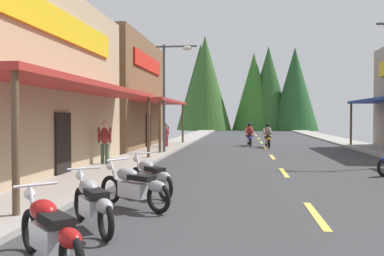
% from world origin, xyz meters
% --- Properties ---
extents(ground, '(10.26, 75.81, 0.10)m').
position_xyz_m(ground, '(0.00, 22.91, -0.05)').
color(ground, '#38383A').
extents(sidewalk_left, '(2.14, 75.81, 0.12)m').
position_xyz_m(sidewalk_left, '(-6.20, 22.91, 0.06)').
color(sidewalk_left, '#9E9991').
rests_on(sidewalk_left, ground).
extents(centerline_dashes, '(0.16, 48.69, 0.01)m').
position_xyz_m(centerline_dashes, '(0.00, 25.76, 0.01)').
color(centerline_dashes, '#E0C64C').
rests_on(centerline_dashes, ground).
extents(storefront_left_far, '(9.40, 9.68, 6.75)m').
position_xyz_m(storefront_left_far, '(-11.05, 25.00, 3.38)').
color(storefront_left_far, brown).
rests_on(storefront_left_far, ground).
extents(streetlamp_left, '(2.13, 0.30, 5.72)m').
position_xyz_m(streetlamp_left, '(-5.19, 21.24, 3.77)').
color(streetlamp_left, '#474C51').
rests_on(streetlamp_left, ground).
extents(motorcycle_parked_left_0, '(1.59, 1.58, 1.04)m').
position_xyz_m(motorcycle_parked_left_0, '(-3.94, 4.89, 0.49)').
color(motorcycle_parked_left_0, black).
rests_on(motorcycle_parked_left_0, ground).
extents(motorcycle_parked_left_1, '(1.36, 1.77, 1.04)m').
position_xyz_m(motorcycle_parked_left_1, '(-4.03, 6.69, 0.49)').
color(motorcycle_parked_left_1, black).
rests_on(motorcycle_parked_left_1, ground).
extents(motorcycle_parked_left_2, '(1.86, 1.24, 1.04)m').
position_xyz_m(motorcycle_parked_left_2, '(-3.75, 8.44, 0.49)').
color(motorcycle_parked_left_2, black).
rests_on(motorcycle_parked_left_2, ground).
extents(motorcycle_parked_left_3, '(1.48, 1.68, 1.04)m').
position_xyz_m(motorcycle_parked_left_3, '(-3.72, 9.90, 0.49)').
color(motorcycle_parked_left_3, black).
rests_on(motorcycle_parked_left_3, ground).
extents(rider_cruising_lead, '(0.60, 2.14, 1.57)m').
position_xyz_m(rider_cruising_lead, '(0.16, 26.61, 0.66)').
color(rider_cruising_lead, black).
rests_on(rider_cruising_lead, ground).
extents(rider_cruising_trailing, '(0.60, 2.14, 1.57)m').
position_xyz_m(rider_cruising_trailing, '(-0.98, 27.88, 0.66)').
color(rider_cruising_trailing, black).
rests_on(rider_cruising_trailing, ground).
extents(pedestrian_by_shop, '(0.38, 0.53, 1.57)m').
position_xyz_m(pedestrian_by_shop, '(-6.11, 24.97, 0.90)').
color(pedestrian_by_shop, maroon).
rests_on(pedestrian_by_shop, ground).
extents(pedestrian_browsing, '(0.57, 0.29, 1.79)m').
position_xyz_m(pedestrian_browsing, '(-6.82, 15.55, 1.05)').
color(pedestrian_browsing, '#3F593F').
rests_on(pedestrian_browsing, ground).
extents(treeline_backdrop, '(20.59, 9.33, 13.71)m').
position_xyz_m(treeline_backdrop, '(-1.95, 61.13, 6.30)').
color(treeline_backdrop, '#204D23').
rests_on(treeline_backdrop, ground).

